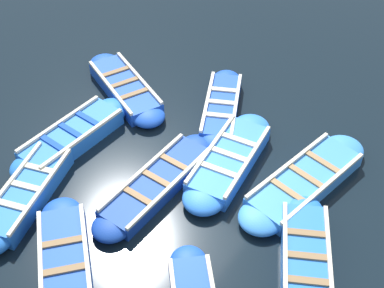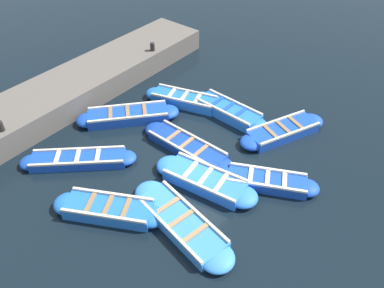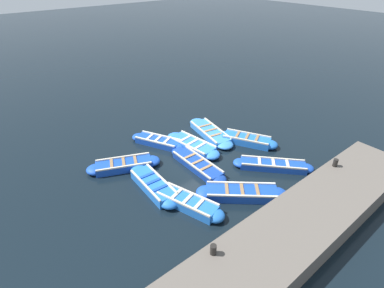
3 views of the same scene
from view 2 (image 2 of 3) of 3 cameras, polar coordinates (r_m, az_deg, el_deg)
name	(u,v)px [view 2 (image 2 of 3)]	position (r m, az deg, el deg)	size (l,w,h in m)	color
ground_plane	(195,161)	(12.57, 0.44, -2.58)	(120.00, 120.00, 0.00)	black
boat_tucked	(187,146)	(12.87, -0.79, -0.36)	(3.74, 0.92, 0.38)	navy
boat_outer_left	(267,181)	(11.90, 11.33, -5.62)	(3.19, 2.09, 0.40)	#1947B7
boat_far_corner	(283,131)	(13.85, 13.65, 1.90)	(2.19, 3.54, 0.42)	#1947B7
boat_alongside	(205,180)	(11.68, 2.02, -5.58)	(3.58, 1.39, 0.44)	blue
boat_broadside	(109,210)	(11.17, -12.53, -9.73)	(3.35, 2.32, 0.45)	blue
boat_near_quay	(78,160)	(12.92, -16.91, -2.34)	(3.29, 3.11, 0.38)	#1947B7
boat_bow_out	(181,223)	(10.67, -1.67, -11.88)	(3.98, 1.65, 0.39)	#3884E0
boat_mid_row	(228,111)	(14.45, 5.54, 5.00)	(3.47, 1.02, 0.47)	blue
boat_drifting	(128,116)	(14.37, -9.71, 4.25)	(3.19, 3.45, 0.45)	#1947B7
boat_centre	(184,100)	(15.01, -1.17, 6.72)	(3.42, 1.72, 0.46)	blue
quay_wall	(76,87)	(16.02, -17.20, 8.30)	(2.46, 13.01, 0.93)	#605951
bollard_north	(152,47)	(17.06, -6.06, 14.52)	(0.20, 0.20, 0.35)	black
bollard_mid_north	(0,126)	(13.71, -27.16, 2.42)	(0.20, 0.20, 0.35)	black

